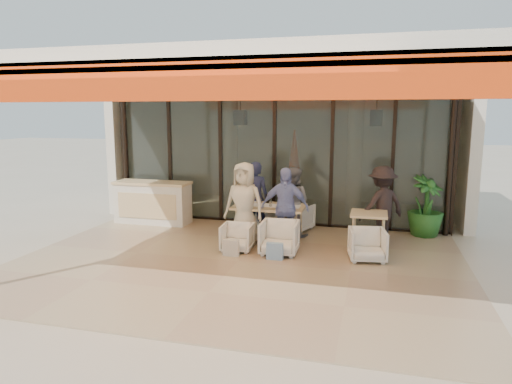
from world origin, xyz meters
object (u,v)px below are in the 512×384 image
(side_table, at_px, (369,218))
(diner_periwinkle, at_px, (285,208))
(chair_far_left, at_px, (261,215))
(chair_near_left, at_px, (237,236))
(host_counter, at_px, (153,202))
(diner_navy, at_px, (256,198))
(standing_woman, at_px, (382,205))
(chair_near_right, at_px, (279,236))
(diner_grey, at_px, (293,202))
(side_chair, at_px, (367,243))
(diner_cream, at_px, (244,204))
(chair_far_right, at_px, (296,216))
(dining_table, at_px, (269,208))
(potted_palm, at_px, (426,206))

(side_table, bearing_deg, diner_periwinkle, -170.36)
(chair_far_left, distance_m, chair_near_left, 1.90)
(chair_far_left, bearing_deg, host_counter, 14.38)
(diner_navy, distance_m, standing_woman, 2.71)
(chair_near_right, bearing_deg, diner_grey, 88.01)
(chair_near_left, distance_m, standing_woman, 3.06)
(side_table, bearing_deg, diner_navy, 165.84)
(host_counter, bearing_deg, side_chair, -17.40)
(diner_cream, bearing_deg, chair_far_right, 65.65)
(chair_near_left, height_order, diner_grey, diner_grey)
(chair_far_right, relative_size, standing_woman, 0.42)
(chair_far_left, relative_size, chair_near_right, 0.84)
(side_table, height_order, standing_woman, standing_woman)
(chair_near_left, bearing_deg, chair_far_left, 86.64)
(dining_table, xyz_separation_m, diner_grey, (0.43, 0.44, 0.07))
(chair_near_right, xyz_separation_m, side_table, (1.63, 0.78, 0.28))
(dining_table, distance_m, chair_far_right, 1.09)
(dining_table, distance_m, standing_woman, 2.33)
(chair_far_left, relative_size, side_chair, 0.91)
(chair_near_left, relative_size, diner_cream, 0.36)
(chair_near_right, bearing_deg, chair_far_right, 88.01)
(dining_table, bearing_deg, chair_far_right, 65.73)
(diner_grey, xyz_separation_m, potted_palm, (2.81, 0.67, -0.09))
(chair_near_left, xyz_separation_m, diner_grey, (0.84, 1.40, 0.46))
(dining_table, height_order, diner_navy, diner_navy)
(standing_woman, distance_m, potted_palm, 1.21)
(chair_far_right, distance_m, diner_cream, 1.71)
(host_counter, bearing_deg, dining_table, -12.42)
(chair_far_right, bearing_deg, potted_palm, -157.69)
(chair_far_left, distance_m, side_table, 2.73)
(chair_far_right, height_order, chair_near_left, chair_far_right)
(side_chair, height_order, potted_palm, potted_palm)
(chair_near_left, height_order, standing_woman, standing_woman)
(dining_table, xyz_separation_m, diner_cream, (-0.41, -0.46, 0.16))
(chair_near_right, relative_size, side_table, 0.96)
(host_counter, height_order, side_table, host_counter)
(diner_periwinkle, bearing_deg, potted_palm, 27.24)
(chair_far_left, bearing_deg, side_chair, 151.39)
(side_chair, xyz_separation_m, potted_palm, (1.18, 2.05, 0.34))
(host_counter, distance_m, standing_woman, 5.37)
(diner_navy, distance_m, diner_grey, 0.84)
(dining_table, xyz_separation_m, diner_periwinkle, (0.43, -0.46, 0.12))
(chair_far_right, bearing_deg, side_chair, 149.79)
(diner_periwinkle, xyz_separation_m, standing_woman, (1.87, 0.82, -0.00))
(chair_near_right, bearing_deg, diner_navy, 118.98)
(host_counter, relative_size, chair_far_left, 3.08)
(chair_far_right, height_order, standing_woman, standing_woman)
(diner_cream, xyz_separation_m, standing_woman, (2.71, 0.82, -0.04))
(chair_far_left, xyz_separation_m, side_chair, (2.47, -1.87, 0.03))
(chair_near_left, height_order, potted_palm, potted_palm)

